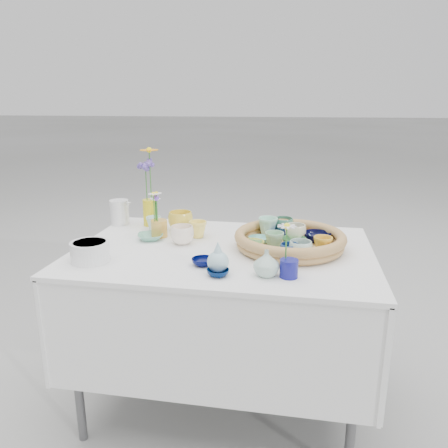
% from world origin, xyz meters
% --- Properties ---
extents(ground, '(80.00, 80.00, 0.00)m').
position_xyz_m(ground, '(0.00, 0.00, 0.00)').
color(ground, '#A0A0A0').
extents(display_table, '(1.26, 0.86, 0.77)m').
position_xyz_m(display_table, '(0.00, 0.00, 0.00)').
color(display_table, silver).
rests_on(display_table, ground).
extents(wicker_tray, '(0.47, 0.47, 0.08)m').
position_xyz_m(wicker_tray, '(0.28, 0.05, 0.80)').
color(wicker_tray, '#A47A3A').
rests_on(wicker_tray, display_table).
extents(tray_ceramic_0, '(0.16, 0.16, 0.03)m').
position_xyz_m(tray_ceramic_0, '(0.24, 0.17, 0.80)').
color(tray_ceramic_0, '#030A71').
rests_on(tray_ceramic_0, wicker_tray).
extents(tray_ceramic_1, '(0.14, 0.14, 0.04)m').
position_xyz_m(tray_ceramic_1, '(0.40, 0.12, 0.80)').
color(tray_ceramic_1, black).
rests_on(tray_ceramic_1, wicker_tray).
extents(tray_ceramic_2, '(0.09, 0.09, 0.07)m').
position_xyz_m(tray_ceramic_2, '(0.41, -0.04, 0.82)').
color(tray_ceramic_2, gold).
rests_on(tray_ceramic_2, wicker_tray).
extents(tray_ceramic_3, '(0.12, 0.12, 0.03)m').
position_xyz_m(tray_ceramic_3, '(0.30, 0.05, 0.80)').
color(tray_ceramic_3, '#3F7E4B').
rests_on(tray_ceramic_3, wicker_tray).
extents(tray_ceramic_4, '(0.10, 0.10, 0.07)m').
position_xyz_m(tray_ceramic_4, '(0.22, -0.02, 0.82)').
color(tray_ceramic_4, '#7FB586').
rests_on(tray_ceramic_4, wicker_tray).
extents(tray_ceramic_5, '(0.10, 0.10, 0.03)m').
position_xyz_m(tray_ceramic_5, '(0.15, 0.05, 0.80)').
color(tray_ceramic_5, '#77C2B9').
rests_on(tray_ceramic_5, wicker_tray).
extents(tray_ceramic_6, '(0.11, 0.11, 0.08)m').
position_xyz_m(tray_ceramic_6, '(0.18, 0.17, 0.82)').
color(tray_ceramic_6, '#A1E2C1').
rests_on(tray_ceramic_6, wicker_tray).
extents(tray_ceramic_7, '(0.10, 0.10, 0.07)m').
position_xyz_m(tray_ceramic_7, '(0.30, 0.12, 0.82)').
color(tray_ceramic_7, beige).
rests_on(tray_ceramic_7, wicker_tray).
extents(tray_ceramic_8, '(0.09, 0.09, 0.02)m').
position_xyz_m(tray_ceramic_8, '(0.40, 0.16, 0.79)').
color(tray_ceramic_8, '#83B2D4').
rests_on(tray_ceramic_8, wicker_tray).
extents(tray_ceramic_9, '(0.10, 0.10, 0.06)m').
position_xyz_m(tray_ceramic_9, '(0.28, -0.12, 0.81)').
color(tray_ceramic_9, navy).
rests_on(tray_ceramic_9, wicker_tray).
extents(tray_ceramic_10, '(0.10, 0.10, 0.03)m').
position_xyz_m(tray_ceramic_10, '(0.13, -0.02, 0.80)').
color(tray_ceramic_10, '#E8E05B').
rests_on(tray_ceramic_10, wicker_tray).
extents(tray_ceramic_11, '(0.11, 0.11, 0.07)m').
position_xyz_m(tray_ceramic_11, '(0.33, -0.11, 0.82)').
color(tray_ceramic_11, '#B0D2C2').
rests_on(tray_ceramic_11, wicker_tray).
extents(tray_ceramic_12, '(0.12, 0.12, 0.07)m').
position_xyz_m(tray_ceramic_12, '(0.24, 0.22, 0.82)').
color(tray_ceramic_12, '#3A7358').
rests_on(tray_ceramic_12, wicker_tray).
extents(loose_ceramic_0, '(0.16, 0.16, 0.09)m').
position_xyz_m(loose_ceramic_0, '(-0.25, 0.24, 0.81)').
color(loose_ceramic_0, yellow).
rests_on(loose_ceramic_0, display_table).
extents(loose_ceramic_1, '(0.10, 0.10, 0.08)m').
position_xyz_m(loose_ceramic_1, '(-0.14, 0.14, 0.80)').
color(loose_ceramic_1, '#FFE15B').
rests_on(loose_ceramic_1, display_table).
extents(loose_ceramic_2, '(0.15, 0.15, 0.03)m').
position_xyz_m(loose_ceramic_2, '(-0.35, 0.07, 0.78)').
color(loose_ceramic_2, '#66A98E').
rests_on(loose_ceramic_2, display_table).
extents(loose_ceramic_3, '(0.13, 0.13, 0.08)m').
position_xyz_m(loose_ceramic_3, '(-0.19, 0.04, 0.81)').
color(loose_ceramic_3, white).
rests_on(loose_ceramic_3, display_table).
extents(loose_ceramic_4, '(0.11, 0.11, 0.03)m').
position_xyz_m(loose_ceramic_4, '(-0.04, -0.20, 0.78)').
color(loose_ceramic_4, '#00063F').
rests_on(loose_ceramic_4, display_table).
extents(loose_ceramic_5, '(0.08, 0.08, 0.07)m').
position_xyz_m(loose_ceramic_5, '(-0.39, 0.22, 0.80)').
color(loose_ceramic_5, silver).
rests_on(loose_ceramic_5, display_table).
extents(loose_ceramic_6, '(0.10, 0.10, 0.03)m').
position_xyz_m(loose_ceramic_6, '(0.03, -0.30, 0.78)').
color(loose_ceramic_6, '#001540').
rests_on(loose_ceramic_6, display_table).
extents(fluted_bowl, '(0.16, 0.16, 0.08)m').
position_xyz_m(fluted_bowl, '(-0.49, -0.24, 0.80)').
color(fluted_bowl, silver).
rests_on(fluted_bowl, display_table).
extents(bud_vase_paleblue, '(0.09, 0.09, 0.12)m').
position_xyz_m(bud_vase_paleblue, '(0.03, -0.26, 0.83)').
color(bud_vase_paleblue, '#9EC6D1').
rests_on(bud_vase_paleblue, display_table).
extents(bud_vase_seafoam, '(0.12, 0.12, 0.10)m').
position_xyz_m(bud_vase_seafoam, '(0.21, -0.27, 0.81)').
color(bud_vase_seafoam, '#A1C0B0').
rests_on(bud_vase_seafoam, display_table).
extents(bud_vase_cobalt, '(0.07, 0.07, 0.07)m').
position_xyz_m(bud_vase_cobalt, '(0.29, -0.27, 0.80)').
color(bud_vase_cobalt, navy).
rests_on(bud_vase_cobalt, display_table).
extents(single_daisy, '(0.09, 0.09, 0.14)m').
position_xyz_m(single_daisy, '(0.27, -0.25, 0.89)').
color(single_daisy, white).
rests_on(single_daisy, bud_vase_cobalt).
extents(tall_vase_yellow, '(0.09, 0.09, 0.13)m').
position_xyz_m(tall_vase_yellow, '(-0.43, 0.30, 0.83)').
color(tall_vase_yellow, yellow).
rests_on(tall_vase_yellow, display_table).
extents(gerbera, '(0.12, 0.12, 0.27)m').
position_xyz_m(gerbera, '(-0.42, 0.29, 1.02)').
color(gerbera, orange).
rests_on(gerbera, tall_vase_yellow).
extents(hydrangea, '(0.08, 0.08, 0.24)m').
position_xyz_m(hydrangea, '(-0.44, 0.29, 0.98)').
color(hydrangea, '#5C45A4').
rests_on(hydrangea, tall_vase_yellow).
extents(white_pitcher, '(0.14, 0.11, 0.13)m').
position_xyz_m(white_pitcher, '(-0.59, 0.29, 0.83)').
color(white_pitcher, silver).
rests_on(white_pitcher, display_table).
extents(daisy_cup, '(0.10, 0.10, 0.08)m').
position_xyz_m(daisy_cup, '(-0.32, 0.12, 0.81)').
color(daisy_cup, gold).
rests_on(daisy_cup, display_table).
extents(daisy_posy, '(0.10, 0.10, 0.14)m').
position_xyz_m(daisy_posy, '(-0.33, 0.10, 0.92)').
color(daisy_posy, white).
rests_on(daisy_posy, daisy_cup).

